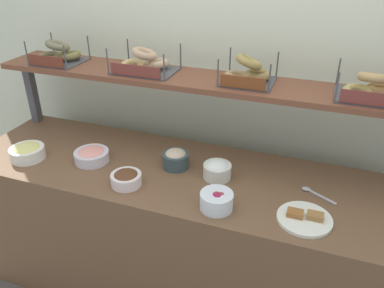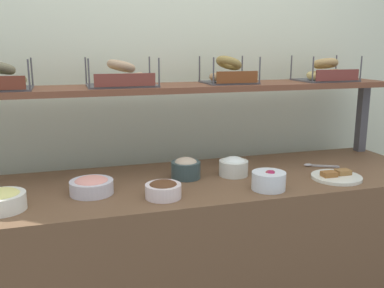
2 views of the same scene
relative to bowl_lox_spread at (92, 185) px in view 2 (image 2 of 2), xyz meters
name	(u,v)px [view 2 (image 2 of 2)]	position (x,y,z in m)	size (l,w,h in m)	color
back_wall	(168,94)	(0.49, 0.61, 0.31)	(3.57, 0.06, 2.40)	silver
deli_counter	(196,261)	(0.49, 0.06, -0.46)	(2.37, 0.70, 0.85)	brown
shelf_riser_right	(362,118)	(1.62, 0.33, 0.16)	(0.05, 0.05, 0.40)	#4C4C51
upper_shelf	(181,88)	(0.49, 0.33, 0.38)	(2.33, 0.32, 0.03)	brown
bowl_lox_spread	(92,185)	(0.00, 0.00, 0.00)	(0.19, 0.19, 0.08)	silver
bowl_beet_salad	(269,180)	(0.76, -0.17, 0.01)	(0.15, 0.15, 0.09)	white
bowl_egg_salad	(1,200)	(-0.35, -0.09, 0.00)	(0.19, 0.19, 0.08)	white
bowl_chocolate_spread	(163,189)	(0.29, -0.14, 0.00)	(0.15, 0.15, 0.07)	white
bowl_cream_cheese	(234,166)	(0.69, 0.08, 0.01)	(0.14, 0.14, 0.09)	silver
bowl_tuna_salad	(186,168)	(0.45, 0.10, 0.01)	(0.14, 0.14, 0.10)	#34494A
serving_plate_white	(336,177)	(1.15, -0.12, -0.03)	(0.24, 0.24, 0.04)	white
serving_spoon_near_plate	(316,165)	(1.17, 0.10, -0.03)	(0.17, 0.10, 0.01)	#B7B7BC
bagel_basket_poppy	(0,80)	(-0.36, 0.31, 0.44)	(0.27, 0.25, 0.14)	#4C4C51
bagel_basket_plain	(121,77)	(0.19, 0.33, 0.44)	(0.34, 0.26, 0.14)	#4C4C51
bagel_basket_everything	(229,74)	(0.76, 0.34, 0.44)	(0.28, 0.26, 0.15)	#4C4C51
bagel_basket_sesame	(325,73)	(1.33, 0.32, 0.44)	(0.31, 0.26, 0.14)	#4C4C51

